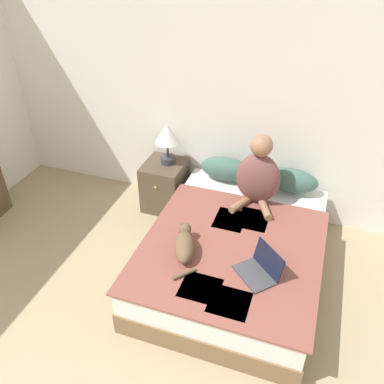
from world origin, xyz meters
TOP-DOWN VIEW (x-y plane):
  - wall_back at (0.00, 3.77)m, footprint 5.66×0.05m
  - bed at (0.57, 2.72)m, footprint 1.49×1.95m
  - pillow_near at (0.25, 3.56)m, footprint 0.55×0.24m
  - pillow_far at (0.90, 3.56)m, footprint 0.55×0.24m
  - person_sitting at (0.63, 3.27)m, footprint 0.41×0.40m
  - cat_tabby at (0.22, 2.36)m, footprint 0.29×0.55m
  - laptop_open at (0.85, 2.32)m, footprint 0.41×0.40m
  - nightstand at (-0.42, 3.47)m, footprint 0.42×0.48m
  - table_lamp at (-0.39, 3.51)m, footprint 0.25×0.25m

SIDE VIEW (x-z plane):
  - bed at x=0.57m, z-range 0.00..0.44m
  - nightstand at x=-0.42m, z-range 0.00..0.54m
  - laptop_open at x=0.85m, z-range 0.38..0.60m
  - cat_tabby at x=0.22m, z-range 0.44..0.61m
  - pillow_near at x=0.25m, z-range 0.44..0.69m
  - pillow_far at x=0.90m, z-range 0.44..0.69m
  - person_sitting at x=0.63m, z-range 0.39..1.10m
  - table_lamp at x=-0.39m, z-range 0.63..1.08m
  - wall_back at x=0.00m, z-range 0.00..2.55m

